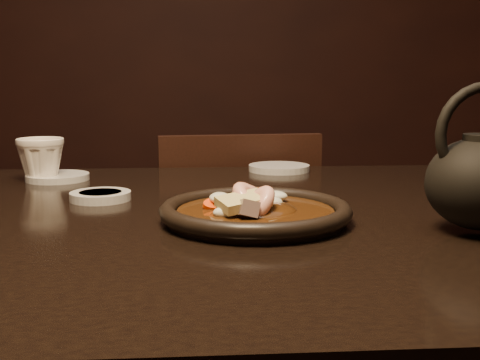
{
  "coord_description": "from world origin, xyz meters",
  "views": [
    {
      "loc": [
        0.08,
        -0.84,
        0.94
      ],
      "look_at": [
        0.14,
        -0.02,
        0.8
      ],
      "focal_mm": 45.0,
      "sensor_mm": 36.0,
      "label": 1
    }
  ],
  "objects": [
    {
      "name": "chair",
      "position": [
        0.17,
        0.6,
        0.44
      ],
      "size": [
        0.42,
        0.42,
        0.82
      ],
      "rotation": [
        0.0,
        0.0,
        3.24
      ],
      "color": "black",
      "rests_on": "floor"
    },
    {
      "name": "tea_cup",
      "position": [
        -0.21,
        0.29,
        0.79
      ],
      "size": [
        0.11,
        0.11,
        0.09
      ],
      "primitive_type": "imported",
      "rotation": [
        0.0,
        0.0,
        -0.42
      ],
      "color": "white",
      "rests_on": "table"
    },
    {
      "name": "wall_back",
      "position": [
        0.0,
        3.0,
        1.4
      ],
      "size": [
        5.0,
        0.02,
        2.8
      ],
      "primitive_type": "cube",
      "color": "black",
      "rests_on": "floor"
    },
    {
      "name": "stirfry",
      "position": [
        0.15,
        -0.06,
        0.77
      ],
      "size": [
        0.14,
        0.13,
        0.06
      ],
      "color": "#341B09",
      "rests_on": "plate"
    },
    {
      "name": "saucer_right",
      "position": [
        0.25,
        0.39,
        0.76
      ],
      "size": [
        0.13,
        0.13,
        0.01
      ],
      "primitive_type": "cylinder",
      "color": "silver",
      "rests_on": "table"
    },
    {
      "name": "soy_dish",
      "position": [
        -0.07,
        0.1,
        0.76
      ],
      "size": [
        0.09,
        0.09,
        0.01
      ],
      "primitive_type": "cylinder",
      "color": "silver",
      "rests_on": "table"
    },
    {
      "name": "saucer_left",
      "position": [
        -0.18,
        0.3,
        0.76
      ],
      "size": [
        0.12,
        0.12,
        0.01
      ],
      "primitive_type": "cylinder",
      "color": "silver",
      "rests_on": "table"
    },
    {
      "name": "table",
      "position": [
        0.0,
        0.0,
        0.67
      ],
      "size": [
        1.6,
        0.9,
        0.75
      ],
      "color": "black",
      "rests_on": "floor"
    },
    {
      "name": "plate",
      "position": [
        0.16,
        -0.06,
        0.76
      ],
      "size": [
        0.25,
        0.25,
        0.03
      ],
      "color": "black",
      "rests_on": "table"
    }
  ]
}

